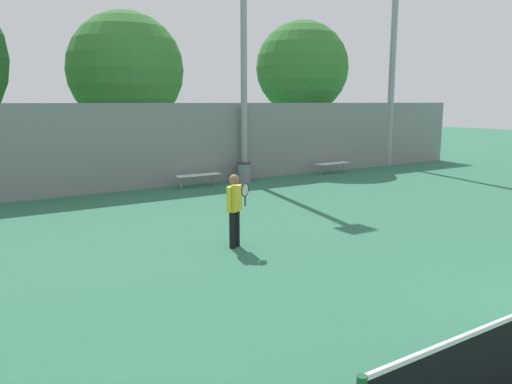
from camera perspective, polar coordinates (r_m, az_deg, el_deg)
tennis_player at (r=11.24m, az=-2.45°, el=-1.63°), size 0.52×0.50×1.68m
bench_courtside_near at (r=19.59m, az=-6.64°, el=1.87°), size 1.83×0.40×0.48m
bench_courtside_far at (r=23.47m, az=8.75°, el=3.20°), size 1.79×0.40×0.48m
light_pole_near_left at (r=21.04m, az=-1.42°, el=18.65°), size 0.90×0.60×11.07m
light_pole_far_right at (r=27.14m, az=15.44°, el=16.15°), size 0.90×0.60×11.39m
trash_bin at (r=20.53m, az=-1.39°, el=2.23°), size 0.55×0.55×0.81m
back_fence at (r=19.91m, az=-8.26°, el=5.38°), size 31.71×0.06×3.23m
tree_green_tall at (r=26.76m, az=5.29°, el=13.93°), size 4.78×4.78×7.41m
tree_green_broad at (r=24.46m, az=-14.67°, el=13.31°), size 5.32×5.32×7.39m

